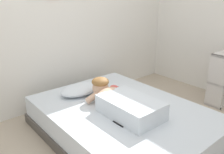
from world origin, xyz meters
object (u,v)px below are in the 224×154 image
pillow (80,90)px  bookshelf (223,79)px  bed (122,122)px  cell_phone (120,123)px  person_lying (121,101)px  coffee_cup (114,89)px

pillow → bookshelf: 2.01m
bed → cell_phone: bearing=-136.4°
pillow → bed: bearing=-76.8°
pillow → person_lying: 0.66m
bed → coffee_cup: (0.21, 0.39, 0.21)m
person_lying → coffee_cup: person_lying is taller
pillow → cell_phone: (-0.10, -0.84, -0.05)m
bookshelf → coffee_cup: bearing=154.1°
bed → coffee_cup: coffee_cup is taller
pillow → coffee_cup: (0.35, -0.22, -0.02)m
coffee_cup → cell_phone: coffee_cup is taller
cell_phone → coffee_cup: bearing=54.0°
bed → person_lying: bearing=-145.6°
bed → pillow: 0.67m
bed → coffee_cup: bearing=61.7°
pillow → bookshelf: (1.79, -0.92, -0.02)m
pillow → person_lying: size_ratio=0.57×
person_lying → bookshelf: bookshelf is taller
bed → person_lying: (-0.05, -0.03, 0.28)m
cell_phone → bookshelf: 1.88m
bed → person_lying: person_lying is taller
coffee_cup → bookshelf: bearing=-25.9°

